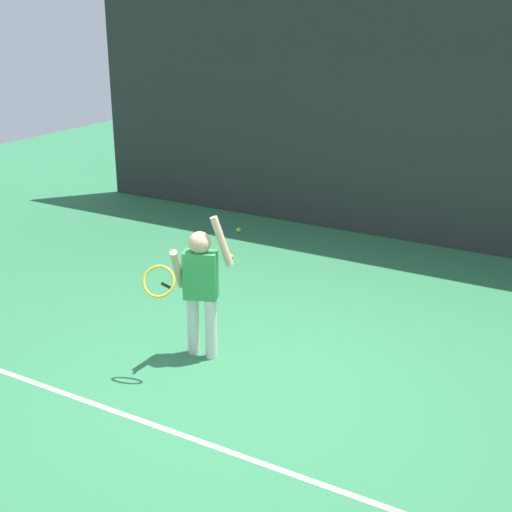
% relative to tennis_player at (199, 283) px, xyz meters
% --- Properties ---
extents(ground_plane, '(20.00, 20.00, 0.00)m').
position_rel_tennis_player_xyz_m(ground_plane, '(0.51, -0.07, -0.73)').
color(ground_plane, '#2D7247').
extents(court_line_baseline, '(9.00, 0.05, 0.00)m').
position_rel_tennis_player_xyz_m(court_line_baseline, '(0.51, -1.14, -0.72)').
color(court_line_baseline, white).
rests_on(court_line_baseline, ground).
extents(back_fence_windscreen, '(10.03, 0.08, 3.88)m').
position_rel_tennis_player_xyz_m(back_fence_windscreen, '(0.51, 4.17, 1.21)').
color(back_fence_windscreen, '#282D2B').
rests_on(back_fence_windscreen, ground).
extents(fence_post_0, '(0.09, 0.09, 4.03)m').
position_rel_tennis_player_xyz_m(fence_post_0, '(-4.36, 4.23, 1.29)').
color(fence_post_0, slate).
rests_on(fence_post_0, ground).
extents(fence_post_1, '(0.09, 0.09, 4.03)m').
position_rel_tennis_player_xyz_m(fence_post_1, '(0.51, 4.23, 1.29)').
color(fence_post_1, slate).
rests_on(fence_post_1, ground).
extents(tennis_player, '(0.55, 0.76, 1.35)m').
position_rel_tennis_player_xyz_m(tennis_player, '(0.00, 0.00, 0.00)').
color(tennis_player, silver).
rests_on(tennis_player, ground).
extents(tennis_ball_2, '(0.07, 0.07, 0.07)m').
position_rel_tennis_player_xyz_m(tennis_ball_2, '(-1.61, 3.31, -0.69)').
color(tennis_ball_2, '#CCE033').
rests_on(tennis_ball_2, ground).
extents(tennis_ball_4, '(0.07, 0.07, 0.07)m').
position_rel_tennis_player_xyz_m(tennis_ball_4, '(-1.13, 2.33, -0.69)').
color(tennis_ball_4, '#CCE033').
rests_on(tennis_ball_4, ground).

